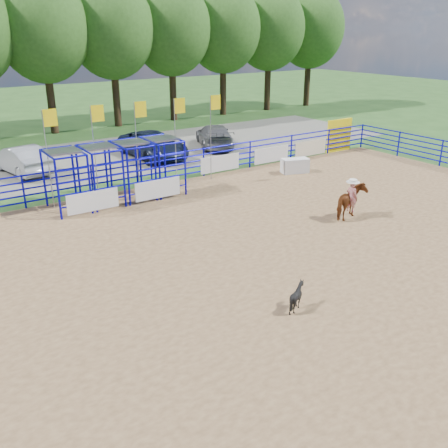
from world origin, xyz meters
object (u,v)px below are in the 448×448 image
(car_c, at_px, (153,145))
(announcer_table, at_px, (295,166))
(car_d, at_px, (214,136))
(horse_and_rider, at_px, (351,200))
(calf, at_px, (297,297))
(car_b, at_px, (21,159))

(car_c, bearing_deg, announcer_table, -57.93)
(announcer_table, bearing_deg, car_d, 90.68)
(horse_and_rider, height_order, car_c, horse_and_rider)
(horse_and_rider, distance_m, calf, 7.69)
(horse_and_rider, relative_size, car_d, 0.46)
(car_b, height_order, car_c, car_c)
(horse_and_rider, bearing_deg, car_b, 122.59)
(car_c, bearing_deg, calf, -105.20)
(horse_and_rider, height_order, car_d, horse_and_rider)
(car_d, bearing_deg, car_c, 29.19)
(calf, distance_m, car_c, 18.38)
(calf, relative_size, car_c, 0.14)
(calf, bearing_deg, car_c, 0.18)
(announcer_table, height_order, calf, announcer_table)
(announcer_table, distance_m, car_c, 8.70)
(calf, bearing_deg, horse_and_rider, -43.52)
(horse_and_rider, relative_size, car_c, 0.42)
(car_c, bearing_deg, car_d, 4.52)
(car_b, relative_size, car_d, 0.92)
(announcer_table, xyz_separation_m, car_b, (-12.06, 8.11, 0.35))
(horse_and_rider, xyz_separation_m, car_b, (-9.30, 14.55, -0.07))
(announcer_table, bearing_deg, calf, -131.44)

